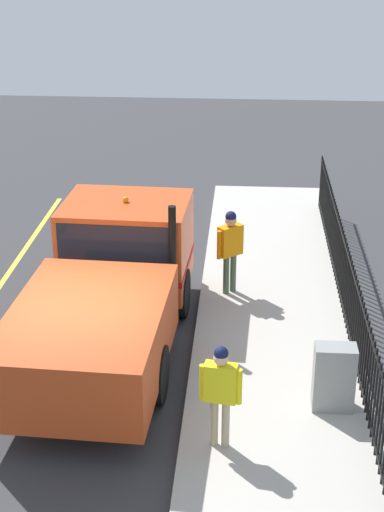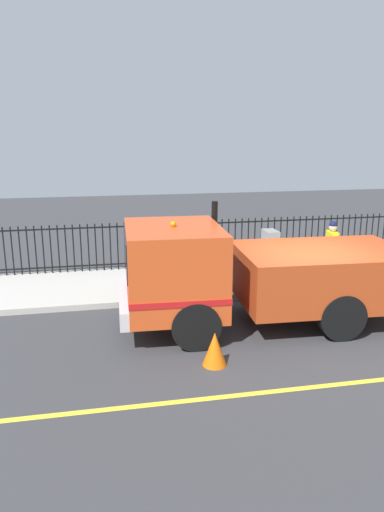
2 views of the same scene
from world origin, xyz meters
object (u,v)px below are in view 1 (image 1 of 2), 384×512
Objects in this scene: traffic_cone at (35,298)px; worker_standing at (230,243)px; utility_cabinet at (334,377)px; pedestrian_distant at (221,386)px; work_truck at (112,282)px.

worker_standing is at bearing 13.31° from traffic_cone.
worker_standing is 4.34m from utility_cabinet.
pedestrian_distant reaches higher than traffic_cone.
traffic_cone is at bearing 151.96° from work_truck.
worker_standing is at bearing 45.46° from work_truck.
traffic_cone is (-3.80, 4.13, -0.84)m from pedestrian_distant.
worker_standing is 1.07× the size of pedestrian_distant.
pedestrian_distant is (0.00, -5.03, -0.07)m from worker_standing.
utility_cabinet is at bearing -25.81° from work_truck.
pedestrian_distant is 2.07m from utility_cabinet.
work_truck is 3.58× the size of worker_standing.
traffic_cone is (-1.73, 1.02, -0.90)m from work_truck.
utility_cabinet reaches higher than traffic_cone.
utility_cabinet is at bearing -29.02° from traffic_cone.
pedestrian_distant is at bearing 50.89° from worker_standing.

